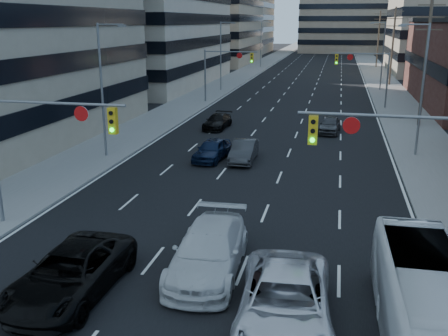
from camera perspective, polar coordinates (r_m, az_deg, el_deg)
The scene contains 25 objects.
road_surface at distance 141.22m, azimuth 11.05°, elevation 12.50°, with size 18.00×300.00×0.02m, color black.
sidewalk_left at distance 142.08m, azimuth 6.31°, elevation 12.75°, with size 5.00×300.00×0.15m, color slate.
sidewalk_right at distance 141.29m, azimuth 15.82°, elevation 12.22°, with size 5.00×300.00×0.15m, color slate.
office_left_far at distance 114.56m, azimuth -1.88°, elevation 15.93°, with size 20.00×30.00×16.00m, color gray.
bg_block_left at distance 154.39m, azimuth 0.52°, elevation 16.82°, with size 24.00×24.00×20.00m, color #ADA089.
signal_near_left at distance 23.04m, azimuth -20.04°, elevation 3.43°, with size 6.59×0.33×6.00m.
signal_near_right at distance 19.61m, azimuth 19.84°, elevation 1.28°, with size 6.59×0.33×6.00m.
signal_far_left at distance 57.45m, azimuth 0.10°, elevation 11.67°, with size 6.09×0.33×6.00m.
signal_far_right at distance 56.12m, azimuth 15.88°, elevation 10.94°, with size 6.09×0.33×6.00m.
utility_pole_block at distance 47.52m, azimuth 22.04°, elevation 11.27°, with size 2.20×0.28×11.00m.
utility_pole_midblock at distance 77.26m, azimuth 18.72°, elevation 13.17°, with size 2.20×0.28×11.00m.
utility_pole_distant at distance 107.14m, azimuth 17.23°, elevation 14.00°, with size 2.20×0.28×11.00m.
streetlight_left_near at distance 34.65m, azimuth -13.59°, elevation 9.27°, with size 2.03×0.22×9.00m.
streetlight_left_mid at distance 67.71m, azimuth -0.24°, elevation 13.04°, with size 2.03×0.22×9.00m.
streetlight_left_far at distance 102.07m, azimuth 4.34°, elevation 14.16°, with size 2.03×0.22×9.00m.
streetlight_right_near at distance 36.48m, azimuth 21.55°, elevation 8.93°, with size 2.03×0.22×9.00m.
streetlight_right_far at distance 71.17m, azimuth 17.59°, elevation 12.47°, with size 2.03×0.22×9.00m.
black_pickup at distance 18.27m, azimuth -17.09°, elevation -11.40°, with size 2.72×5.91×1.64m, color black.
white_van at distance 18.93m, azimuth -1.77°, elevation -9.41°, with size 2.46×6.04×1.75m, color silver.
silver_suv at distance 15.98m, azimuth 6.97°, elevation -14.89°, with size 2.84×6.16×1.71m, color silver.
transit_bus at distance 15.22m, azimuth 22.47°, elevation -15.70°, with size 2.27×9.71×2.70m, color silver.
sedan_blue at distance 33.90m, azimuth -1.37°, elevation 2.11°, with size 1.71×4.24×1.44m, color black.
sedan_grey_center at distance 33.61m, azimuth 2.28°, elevation 1.95°, with size 1.49×4.28×1.41m, color #2C2C2E.
sedan_black_far at distance 43.94m, azimuth -0.75°, elevation 5.34°, with size 1.78×4.39×1.27m, color black.
sedan_grey_right at distance 43.18m, azimuth 12.00°, elevation 4.86°, with size 1.64×4.09×1.39m, color #353638.
Camera 1 is at (4.91, -10.84, 9.15)m, focal length 40.00 mm.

